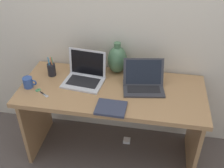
{
  "coord_description": "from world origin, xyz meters",
  "views": [
    {
      "loc": [
        0.31,
        -1.79,
        2.07
      ],
      "look_at": [
        0.0,
        0.0,
        0.8
      ],
      "focal_mm": 43.47,
      "sensor_mm": 36.0,
      "label": 1
    }
  ],
  "objects_px": {
    "notebook_stack": "(111,108)",
    "power_brick": "(127,141)",
    "coffee_mug": "(28,82)",
    "scissors": "(40,92)",
    "pen_cup": "(52,70)",
    "green_vase": "(117,59)",
    "laptop_right": "(143,81)",
    "laptop_left": "(85,73)"
  },
  "relations": [
    {
      "from": "notebook_stack",
      "to": "power_brick",
      "type": "xyz_separation_m",
      "value": [
        0.09,
        0.4,
        -0.75
      ]
    },
    {
      "from": "coffee_mug",
      "to": "notebook_stack",
      "type": "bearing_deg",
      "value": -12.83
    },
    {
      "from": "scissors",
      "to": "pen_cup",
      "type": "bearing_deg",
      "value": 87.52
    },
    {
      "from": "green_vase",
      "to": "pen_cup",
      "type": "relative_size",
      "value": 1.52
    },
    {
      "from": "notebook_stack",
      "to": "coffee_mug",
      "type": "height_order",
      "value": "coffee_mug"
    },
    {
      "from": "laptop_right",
      "to": "pen_cup",
      "type": "relative_size",
      "value": 1.91
    },
    {
      "from": "notebook_stack",
      "to": "coffee_mug",
      "type": "distance_m",
      "value": 0.74
    },
    {
      "from": "laptop_right",
      "to": "green_vase",
      "type": "bearing_deg",
      "value": 142.17
    },
    {
      "from": "coffee_mug",
      "to": "scissors",
      "type": "height_order",
      "value": "coffee_mug"
    },
    {
      "from": "laptop_left",
      "to": "green_vase",
      "type": "height_order",
      "value": "green_vase"
    },
    {
      "from": "notebook_stack",
      "to": "scissors",
      "type": "relative_size",
      "value": 1.68
    },
    {
      "from": "green_vase",
      "to": "coffee_mug",
      "type": "distance_m",
      "value": 0.78
    },
    {
      "from": "scissors",
      "to": "power_brick",
      "type": "height_order",
      "value": "scissors"
    },
    {
      "from": "green_vase",
      "to": "power_brick",
      "type": "distance_m",
      "value": 0.88
    },
    {
      "from": "notebook_stack",
      "to": "pen_cup",
      "type": "height_order",
      "value": "pen_cup"
    },
    {
      "from": "laptop_right",
      "to": "notebook_stack",
      "type": "height_order",
      "value": "laptop_right"
    },
    {
      "from": "pen_cup",
      "to": "power_brick",
      "type": "xyz_separation_m",
      "value": [
        0.69,
        0.02,
        -0.8
      ]
    },
    {
      "from": "green_vase",
      "to": "pen_cup",
      "type": "xyz_separation_m",
      "value": [
        -0.56,
        -0.15,
        -0.07
      ]
    },
    {
      "from": "green_vase",
      "to": "scissors",
      "type": "xyz_separation_m",
      "value": [
        -0.57,
        -0.41,
        -0.13
      ]
    },
    {
      "from": "laptop_left",
      "to": "green_vase",
      "type": "distance_m",
      "value": 0.31
    },
    {
      "from": "pen_cup",
      "to": "scissors",
      "type": "relative_size",
      "value": 1.41
    },
    {
      "from": "laptop_right",
      "to": "notebook_stack",
      "type": "bearing_deg",
      "value": -123.04
    },
    {
      "from": "laptop_left",
      "to": "coffee_mug",
      "type": "bearing_deg",
      "value": -157.35
    },
    {
      "from": "laptop_right",
      "to": "pen_cup",
      "type": "height_order",
      "value": "laptop_right"
    },
    {
      "from": "green_vase",
      "to": "notebook_stack",
      "type": "relative_size",
      "value": 1.28
    },
    {
      "from": "green_vase",
      "to": "laptop_right",
      "type": "bearing_deg",
      "value": -37.83
    },
    {
      "from": "green_vase",
      "to": "laptop_left",
      "type": "bearing_deg",
      "value": -144.83
    },
    {
      "from": "scissors",
      "to": "power_brick",
      "type": "xyz_separation_m",
      "value": [
        0.7,
        0.28,
        -0.74
      ]
    },
    {
      "from": "laptop_left",
      "to": "notebook_stack",
      "type": "xyz_separation_m",
      "value": [
        0.29,
        -0.35,
        -0.06
      ]
    },
    {
      "from": "notebook_stack",
      "to": "power_brick",
      "type": "distance_m",
      "value": 0.85
    },
    {
      "from": "laptop_right",
      "to": "scissors",
      "type": "distance_m",
      "value": 0.85
    },
    {
      "from": "notebook_stack",
      "to": "power_brick",
      "type": "bearing_deg",
      "value": 76.83
    },
    {
      "from": "pen_cup",
      "to": "coffee_mug",
      "type": "bearing_deg",
      "value": -121.91
    },
    {
      "from": "laptop_left",
      "to": "pen_cup",
      "type": "bearing_deg",
      "value": 175.68
    },
    {
      "from": "laptop_left",
      "to": "coffee_mug",
      "type": "distance_m",
      "value": 0.48
    },
    {
      "from": "laptop_right",
      "to": "coffee_mug",
      "type": "height_order",
      "value": "laptop_right"
    },
    {
      "from": "pen_cup",
      "to": "notebook_stack",
      "type": "bearing_deg",
      "value": -31.98
    },
    {
      "from": "green_vase",
      "to": "power_brick",
      "type": "relative_size",
      "value": 4.15
    },
    {
      "from": "green_vase",
      "to": "power_brick",
      "type": "height_order",
      "value": "green_vase"
    },
    {
      "from": "coffee_mug",
      "to": "laptop_right",
      "type": "bearing_deg",
      "value": 9.95
    },
    {
      "from": "notebook_stack",
      "to": "coffee_mug",
      "type": "bearing_deg",
      "value": 167.17
    },
    {
      "from": "scissors",
      "to": "power_brick",
      "type": "relative_size",
      "value": 1.93
    }
  ]
}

